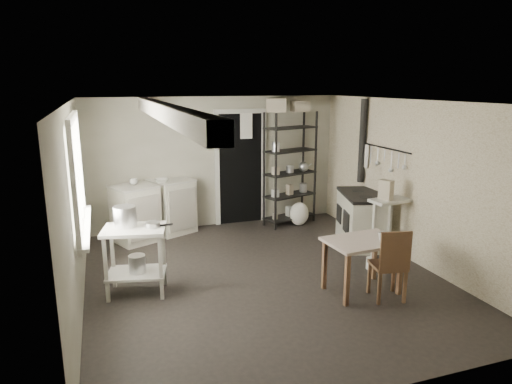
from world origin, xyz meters
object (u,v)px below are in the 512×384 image
object	(u,v)px
stockpot	(125,218)
chair	(388,260)
stove	(361,217)
work_table	(362,262)
prep_table	(136,262)
shelf_rack	(290,173)
base_cabinets	(154,210)
flour_sack	(299,212)

from	to	relation	value
stockpot	chair	xyz separation A→B (m)	(2.90, -1.21, -0.45)
stove	work_table	world-z (taller)	stove
work_table	chair	world-z (taller)	chair
prep_table	stockpot	distance (m)	0.56
prep_table	shelf_rack	xyz separation A→B (m)	(2.89, 2.05, 0.55)
prep_table	base_cabinets	bearing A→B (deg)	77.43
stove	work_table	bearing A→B (deg)	-105.58
chair	work_table	bearing A→B (deg)	138.31
base_cabinets	shelf_rack	bearing A→B (deg)	-26.01
shelf_rack	chair	bearing A→B (deg)	-108.74
flour_sack	base_cabinets	bearing A→B (deg)	175.04
shelf_rack	work_table	bearing A→B (deg)	-112.63
stockpot	shelf_rack	xyz separation A→B (m)	(2.98, 1.94, 0.01)
shelf_rack	flour_sack	xyz separation A→B (m)	(0.13, -0.16, -0.71)
shelf_rack	work_table	world-z (taller)	shelf_rack
base_cabinets	stove	distance (m)	3.39
shelf_rack	stove	bearing A→B (deg)	-82.23
flour_sack	stockpot	bearing A→B (deg)	-150.17
work_table	stockpot	bearing A→B (deg)	160.50
work_table	shelf_rack	bearing A→B (deg)	84.69
base_cabinets	stockpot	bearing A→B (deg)	-130.25
stockpot	base_cabinets	xyz separation A→B (m)	(0.56, 2.00, -0.48)
stockpot	flour_sack	distance (m)	3.65
chair	flour_sack	xyz separation A→B (m)	(0.20, 2.99, -0.24)
chair	shelf_rack	bearing A→B (deg)	99.65
base_cabinets	work_table	distance (m)	3.66
stockpot	flour_sack	size ratio (longest dim) A/B	0.68
chair	flour_sack	distance (m)	3.01
base_cabinets	shelf_rack	xyz separation A→B (m)	(2.42, -0.06, 0.49)
base_cabinets	stove	world-z (taller)	base_cabinets
work_table	flour_sack	size ratio (longest dim) A/B	2.08
base_cabinets	chair	distance (m)	3.98
prep_table	shelf_rack	size ratio (longest dim) A/B	0.41
base_cabinets	work_table	size ratio (longest dim) A/B	1.60
shelf_rack	stove	world-z (taller)	shelf_rack
prep_table	flour_sack	bearing A→B (deg)	31.99
stockpot	shelf_rack	bearing A→B (deg)	33.14
stove	flour_sack	xyz separation A→B (m)	(-0.52, 1.22, -0.20)
base_cabinets	chair	size ratio (longest dim) A/B	1.59
stockpot	stove	bearing A→B (deg)	8.71
shelf_rack	work_table	size ratio (longest dim) A/B	2.30
prep_table	stove	size ratio (longest dim) A/B	0.79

